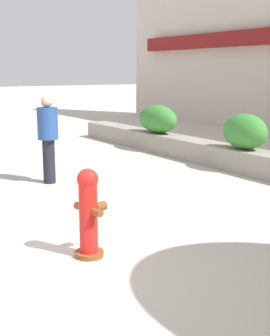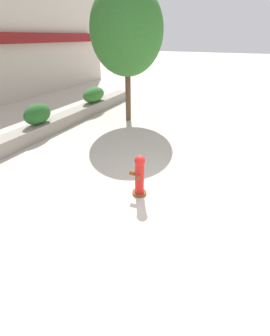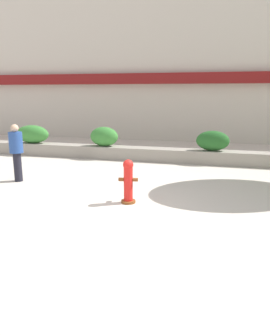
{
  "view_description": "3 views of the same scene",
  "coord_description": "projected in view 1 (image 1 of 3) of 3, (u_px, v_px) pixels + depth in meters",
  "views": [
    {
      "loc": [
        5.04,
        -1.54,
        2.2
      ],
      "look_at": [
        -0.18,
        1.84,
        0.9
      ],
      "focal_mm": 50.0,
      "sensor_mm": 36.0,
      "label": 1
    },
    {
      "loc": [
        -3.9,
        -0.98,
        3.45
      ],
      "look_at": [
        0.77,
        1.23,
        0.41
      ],
      "focal_mm": 24.0,
      "sensor_mm": 36.0,
      "label": 2
    },
    {
      "loc": [
        2.38,
        -6.48,
        2.65
      ],
      "look_at": [
        0.24,
        1.69,
        0.69
      ],
      "focal_mm": 35.0,
      "sensor_mm": 36.0,
      "label": 3
    }
  ],
  "objects": [
    {
      "name": "ground_plane",
      "position": [
        11.0,
        264.0,
        5.42
      ],
      "size": [
        120.0,
        120.0,
        0.0
      ],
      "primitive_type": "plane",
      "color": "beige"
    },
    {
      "name": "fire_hydrant",
      "position": [
        89.0,
        212.0,
        5.54
      ],
      "size": [
        0.48,
        0.46,
        1.08
      ],
      "color": "brown",
      "rests_on": "ground"
    },
    {
      "name": "hedge_bush_1",
      "position": [
        245.0,
        132.0,
        10.22
      ],
      "size": [
        1.16,
        0.7,
        0.78
      ],
      "primitive_type": "ellipsoid",
      "color": "#387F33",
      "rests_on": "planter_wall_low"
    },
    {
      "name": "hedge_bush_0",
      "position": [
        158.0,
        119.0,
        12.91
      ],
      "size": [
        1.5,
        0.7,
        0.77
      ],
      "primitive_type": "ellipsoid",
      "color": "#387F33",
      "rests_on": "planter_wall_low"
    },
    {
      "name": "pedestrian",
      "position": [
        48.0,
        134.0,
        9.14
      ],
      "size": [
        0.49,
        0.49,
        1.73
      ],
      "color": "black",
      "rests_on": "ground"
    }
  ]
}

